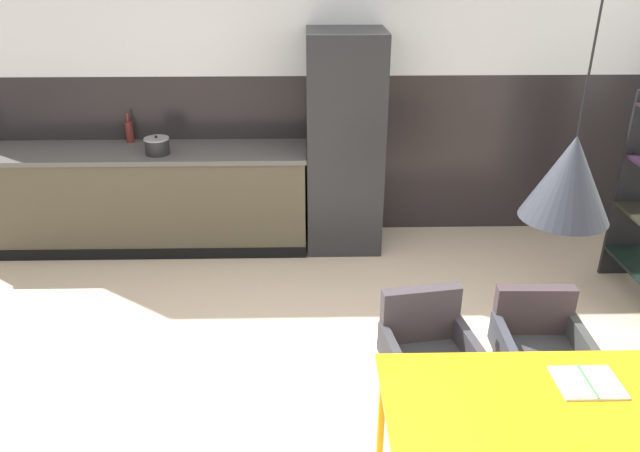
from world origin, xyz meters
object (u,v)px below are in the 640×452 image
object	(u,v)px
cooking_pot	(157,146)
bottle_wine_green	(129,131)
refrigerator_column	(344,144)
dining_table	(614,418)
armchair_facing_counter	(538,337)
pendant_lamp_over_table_near	(570,177)
open_book	(588,382)
armchair_by_stool	(426,342)

from	to	relation	value
cooking_pot	bottle_wine_green	bearing A→B (deg)	132.90
refrigerator_column	cooking_pot	world-z (taller)	refrigerator_column
bottle_wine_green	cooking_pot	bearing A→B (deg)	-47.10
dining_table	armchair_facing_counter	xyz separation A→B (m)	(0.02, 0.90, -0.23)
pendant_lamp_over_table_near	open_book	bearing A→B (deg)	29.91
open_book	refrigerator_column	bearing A→B (deg)	107.51
armchair_by_stool	pendant_lamp_over_table_near	xyz separation A→B (m)	(0.25, -0.87, 1.31)
armchair_by_stool	cooking_pot	world-z (taller)	cooking_pot
refrigerator_column	open_book	xyz separation A→B (m)	(0.92, -2.92, -0.19)
armchair_by_stool	dining_table	bearing A→B (deg)	118.01
dining_table	cooking_pot	distance (m)	3.94
armchair_facing_counter	pendant_lamp_over_table_near	size ratio (longest dim) A/B	0.60
dining_table	armchair_facing_counter	bearing A→B (deg)	88.69
armchair_facing_counter	armchair_by_stool	xyz separation A→B (m)	(-0.66, -0.06, 0.02)
open_book	pendant_lamp_over_table_near	xyz separation A→B (m)	(-0.34, -0.20, 1.06)
dining_table	pendant_lamp_over_table_near	distance (m)	1.17
armchair_by_stool	open_book	world-z (taller)	armchair_by_stool
dining_table	open_book	world-z (taller)	open_book
refrigerator_column	pendant_lamp_over_table_near	distance (m)	3.29
armchair_by_stool	bottle_wine_green	bearing A→B (deg)	-57.03
refrigerator_column	dining_table	bearing A→B (deg)	-72.59
refrigerator_column	armchair_facing_counter	size ratio (longest dim) A/B	2.59
refrigerator_column	armchair_by_stool	xyz separation A→B (m)	(0.33, -2.25, -0.45)
pendant_lamp_over_table_near	armchair_by_stool	bearing A→B (deg)	105.80
armchair_facing_counter	open_book	size ratio (longest dim) A/B	2.58
bottle_wine_green	pendant_lamp_over_table_near	xyz separation A→B (m)	(2.47, -3.35, 0.80)
armchair_facing_counter	open_book	distance (m)	0.78
refrigerator_column	armchair_by_stool	world-z (taller)	refrigerator_column
armchair_facing_counter	cooking_pot	size ratio (longest dim) A/B	3.51
armchair_facing_counter	cooking_pot	distance (m)	3.35
dining_table	refrigerator_column	bearing A→B (deg)	107.41
refrigerator_column	dining_table	xyz separation A→B (m)	(0.97, -3.09, -0.24)
armchair_facing_counter	open_book	bearing A→B (deg)	86.22
refrigerator_column	armchair_by_stool	size ratio (longest dim) A/B	2.46
refrigerator_column	cooking_pot	xyz separation A→B (m)	(-1.58, -0.11, 0.03)
dining_table	bottle_wine_green	size ratio (longest dim) A/B	7.38
armchair_facing_counter	cooking_pot	world-z (taller)	cooking_pot
armchair_by_stool	bottle_wine_green	xyz separation A→B (m)	(-2.23, 2.48, 0.51)
armchair_by_stool	cooking_pot	bearing A→B (deg)	-57.18
armchair_by_stool	bottle_wine_green	world-z (taller)	bottle_wine_green
pendant_lamp_over_table_near	armchair_facing_counter	bearing A→B (deg)	66.05
cooking_pot	pendant_lamp_over_table_near	bearing A→B (deg)	-54.34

